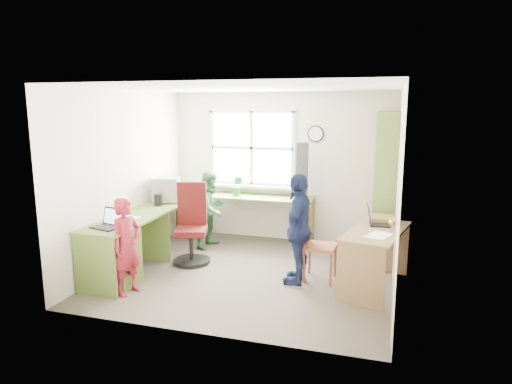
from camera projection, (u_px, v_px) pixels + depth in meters
The scene contains 19 objects.
room at pixel (253, 181), 5.90m from camera, with size 3.64×3.44×2.44m.
l_desk at pixel (150, 238), 6.05m from camera, with size 2.38×2.95×0.75m.
right_desk at pixel (376, 246), 5.48m from camera, with size 0.84×1.35×0.72m.
bookshelf at pixel (385, 190), 6.51m from camera, with size 0.30×1.02×2.10m.
swivel_chair at pixel (192, 228), 6.42m from camera, with size 0.65×0.65×1.12m.
wooden_chair at pixel (315, 241), 5.76m from camera, with size 0.41×0.41×0.91m.
crt_monitor at pixel (167, 189), 6.88m from camera, with size 0.46×0.43×0.37m.
laptop_left at pixel (109, 223), 5.46m from camera, with size 0.38×0.34×0.22m.
laptop_right at pixel (375, 220), 5.71m from camera, with size 0.32×0.37×0.23m.
speaker_a at pixel (158, 200), 6.62m from camera, with size 0.09×0.09×0.17m.
speaker_b at pixel (176, 193), 7.12m from camera, with size 0.11×0.11×0.19m.
cd_tower at pixel (302, 171), 7.05m from camera, with size 0.19×0.18×0.88m.
game_box at pixel (382, 219), 5.86m from camera, with size 0.35×0.35×0.06m.
paper_a at pixel (127, 219), 5.86m from camera, with size 0.27×0.35×0.00m.
paper_b at pixel (379, 235), 5.22m from camera, with size 0.33×0.39×0.00m.
potted_plant at pixel (237, 186), 7.38m from camera, with size 0.17×0.14×0.31m, color #307A3F.
person_red at pixel (127, 246), 5.30m from camera, with size 0.42×0.27×1.15m, color maroon.
person_green at pixel (211, 209), 7.11m from camera, with size 0.58×0.45×1.19m, color #337F40.
person_navy at pixel (299, 229), 5.62m from camera, with size 0.81×0.34×1.38m, color #162045.
Camera 1 is at (1.70, -5.47, 2.18)m, focal length 32.00 mm.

